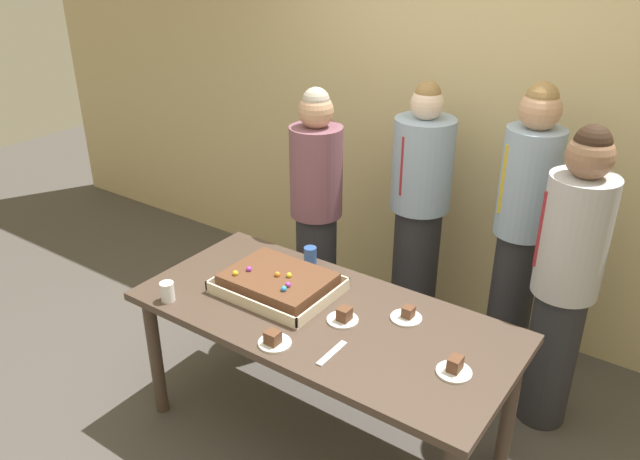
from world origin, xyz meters
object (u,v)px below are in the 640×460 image
Objects in this scene: person_serving_front at (419,213)px; person_striped_tie_right at (521,230)px; party_table at (323,329)px; person_left_edge_reaching at (566,279)px; plated_slice_far_left at (455,368)px; cake_server_utensil at (332,353)px; sheet_cake at (278,283)px; drink_cup_nearest at (310,256)px; plated_slice_near_left at (343,317)px; plated_slice_far_right at (407,316)px; person_green_shirt_behind at (316,213)px; plated_slice_near_right at (274,340)px; drink_cup_middle at (167,292)px.

person_serving_front is 0.64m from person_striped_tie_right.
party_table is 1.12× the size of person_left_edge_reaching.
person_serving_front reaches higher than plated_slice_far_left.
cake_server_utensil is at bearing 24.23° from person_left_edge_reaching.
person_left_edge_reaching is (0.19, 0.87, 0.08)m from plated_slice_far_left.
person_serving_front is at bearing 93.81° from party_table.
drink_cup_nearest is (-0.03, 0.32, 0.00)m from sheet_cake.
plated_slice_near_left is 1.14m from person_left_edge_reaching.
drink_cup_nearest reaches higher than party_table.
person_left_edge_reaching reaches higher than plated_slice_far_right.
sheet_cake is at bearing 0.01° from person_serving_front.
person_striped_tie_right is (1.17, 0.32, 0.08)m from person_green_shirt_behind.
plated_slice_far_left is 1.18m from person_striped_tie_right.
person_green_shirt_behind is at bearing -32.09° from person_left_edge_reaching.
party_table is at bearing -7.38° from sheet_cake.
cake_server_utensil is at bearing -158.51° from plated_slice_far_left.
person_striped_tie_right is at bearing 99.54° from person_serving_front.
person_green_shirt_behind is at bearing 147.72° from plated_slice_far_right.
plated_slice_far_left is 0.90m from person_left_edge_reaching.
plated_slice_near_right is 1.50× the size of drink_cup_middle.
plated_slice_far_right is 0.75× the size of cake_server_utensil.
person_serving_front is 1.02m from person_left_edge_reaching.
plated_slice_near_left reaches higher than plated_slice_far_right.
sheet_cake is 1.43m from person_left_edge_reaching.
plated_slice_near_left is 0.58m from drink_cup_nearest.
person_serving_front is at bearing 99.70° from plated_slice_near_left.
plated_slice_near_right is at bearing -53.89° from sheet_cake.
drink_cup_nearest reaches higher than plated_slice_near_right.
person_green_shirt_behind is at bearing 111.77° from sheet_cake.
plated_slice_near_left is 0.26m from cake_server_utensil.
plated_slice_far_right reaches higher than party_table.
party_table is 9.29× the size of cake_server_utensil.
sheet_cake is 0.32m from drink_cup_nearest.
plated_slice_near_right is (0.27, -0.37, -0.02)m from sheet_cake.
drink_cup_middle is 0.06× the size of person_striped_tie_right.
plated_slice_far_right is 1.05m from person_serving_front.
plated_slice_near_right is 1.47m from person_serving_front.
plated_slice_far_left is (1.01, -0.09, -0.02)m from sheet_cake.
party_table is at bearing 176.07° from plated_slice_far_left.
plated_slice_near_left is at bearing 112.14° from cake_server_utensil.
plated_slice_near_right is 0.09× the size of person_left_edge_reaching.
person_left_edge_reaching is at bearing 49.36° from plated_slice_far_right.
plated_slice_far_left is at bearing -4.74° from plated_slice_near_left.
plated_slice_far_left is at bearing 45.57° from person_striped_tie_right.
plated_slice_near_right is at bearing 5.14° from person_green_shirt_behind.
person_green_shirt_behind reaches higher than cake_server_utensil.
cake_server_utensil is (0.10, -0.24, -0.02)m from plated_slice_near_left.
drink_cup_middle is (-0.36, -0.71, 0.00)m from drink_cup_nearest.
sheet_cake is 3.87× the size of plated_slice_far_right.
person_serving_front is 0.63m from person_green_shirt_behind.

